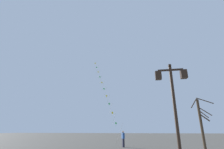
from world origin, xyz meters
TOP-DOWN VIEW (x-y plane):
  - ground_plane at (0.00, 20.00)m, footprint 160.00×160.00m
  - twin_lantern_lamp_post at (2.20, 6.10)m, footprint 1.44×0.28m
  - kite_train at (-5.38, 25.52)m, footprint 7.55×12.28m
  - kite_flyer at (-1.42, 17.74)m, footprint 0.43×0.61m
  - bare_tree at (5.67, 13.72)m, footprint 1.75×1.16m

SIDE VIEW (x-z plane):
  - ground_plane at x=0.00m, z-range 0.00..0.00m
  - kite_flyer at x=-1.42m, z-range 0.05..1.76m
  - bare_tree at x=5.67m, z-range 0.11..4.61m
  - twin_lantern_lamp_post at x=2.20m, z-range 0.94..5.79m
  - kite_train at x=-5.38m, z-range 0.25..16.57m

